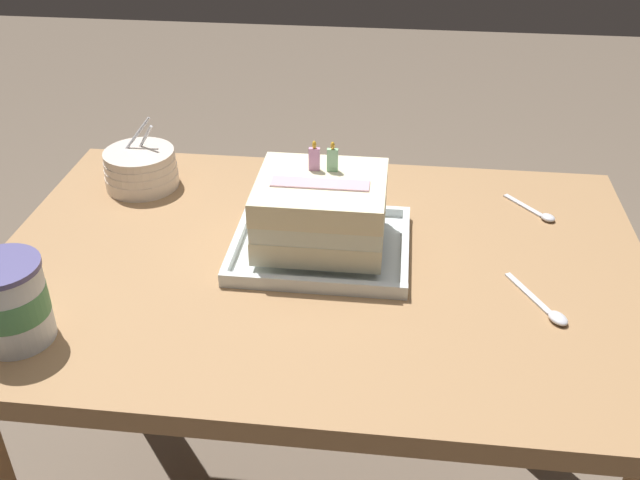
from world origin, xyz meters
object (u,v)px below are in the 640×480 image
Objects in this scene: foil_tray at (321,247)px; bowl_stack at (141,169)px; birthday_cake at (321,210)px; serving_spoon_by_bowls at (550,312)px; ice_cream_tub at (10,302)px; serving_spoon_near_tray at (540,214)px.

bowl_stack is at bearing 152.88° from foil_tray.
foil_tray is at bearing -27.12° from bowl_stack.
birthday_cake is 0.39m from serving_spoon_by_bowls.
birthday_cake reaches higher than bowl_stack.
birthday_cake is at bearing 159.67° from serving_spoon_by_bowls.
ice_cream_tub reaches higher than serving_spoon_by_bowls.
bowl_stack reaches higher than serving_spoon_by_bowls.
ice_cream_tub reaches higher than serving_spoon_near_tray.
foil_tray is 0.07m from birthday_cake.
ice_cream_tub is 0.78m from serving_spoon_by_bowls.
birthday_cake is 0.49m from ice_cream_tub.
ice_cream_tub is (-0.40, -0.28, 0.06)m from foil_tray.
birthday_cake is 0.43m from bowl_stack.
bowl_stack is 1.12× the size of ice_cream_tub.
serving_spoon_by_bowls is (0.74, -0.33, -0.03)m from bowl_stack.
foil_tray is 0.49m from ice_cream_tub.
foil_tray is at bearing 34.49° from ice_cream_tub.
foil_tray is at bearing 159.68° from serving_spoon_by_bowls.
ice_cream_tub is at bearing -150.99° from serving_spoon_near_tray.
ice_cream_tub is 0.91m from serving_spoon_near_tray.
foil_tray is 2.82× the size of serving_spoon_near_tray.
serving_spoon_near_tray is at bearing 22.62° from foil_tray.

